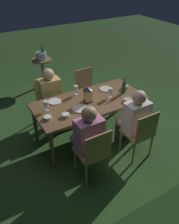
% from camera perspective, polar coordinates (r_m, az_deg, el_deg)
% --- Properties ---
extents(ground_plane, '(16.00, 16.00, 0.00)m').
position_cam_1_polar(ground_plane, '(4.25, 0.00, -5.85)').
color(ground_plane, '#2D5123').
extents(dining_table, '(1.87, 0.89, 0.75)m').
position_cam_1_polar(dining_table, '(3.85, 0.00, 2.10)').
color(dining_table, brown).
rests_on(dining_table, ground).
extents(chair_side_right_b, '(0.42, 0.40, 0.87)m').
position_cam_1_polar(chair_side_right_b, '(3.23, 1.10, -9.86)').
color(chair_side_right_b, '#9E7A51').
rests_on(chair_side_right_b, ground).
extents(person_in_pink, '(0.38, 0.47, 1.15)m').
position_cam_1_polar(person_in_pink, '(3.25, -0.67, -5.88)').
color(person_in_pink, '#C675A3').
rests_on(person_in_pink, ground).
extents(chair_side_right_a, '(0.42, 0.40, 0.87)m').
position_cam_1_polar(chair_side_right_a, '(3.64, 12.56, -4.97)').
color(chair_side_right_a, '#9E7A51').
rests_on(chair_side_right_a, ground).
extents(person_in_cream, '(0.38, 0.47, 1.15)m').
position_cam_1_polar(person_in_cream, '(3.66, 10.86, -1.49)').
color(person_in_cream, white).
rests_on(person_in_cream, ground).
extents(chair_side_left_a, '(0.42, 0.40, 0.87)m').
position_cam_1_polar(chair_side_left_a, '(4.76, -0.74, 5.94)').
color(chair_side_left_a, '#9E7A51').
rests_on(chair_side_left_a, ground).
extents(chair_side_left_b, '(0.42, 0.40, 0.87)m').
position_cam_1_polar(chair_side_left_b, '(4.46, -10.19, 3.27)').
color(chair_side_left_b, '#9E7A51').
rests_on(chair_side_left_b, ground).
extents(person_in_mustard, '(0.38, 0.47, 1.15)m').
position_cam_1_polar(person_in_mustard, '(4.22, -9.41, 3.89)').
color(person_in_mustard, tan).
rests_on(person_in_mustard, ground).
extents(lantern_centerpiece, '(0.15, 0.15, 0.27)m').
position_cam_1_polar(lantern_centerpiece, '(3.73, -0.47, 4.61)').
color(lantern_centerpiece, black).
rests_on(lantern_centerpiece, dining_table).
extents(green_bottle_on_table, '(0.07, 0.07, 0.29)m').
position_cam_1_polar(green_bottle_on_table, '(4.05, 8.54, 6.12)').
color(green_bottle_on_table, '#144723').
rests_on(green_bottle_on_table, dining_table).
extents(wine_glass_a, '(0.08, 0.08, 0.17)m').
position_cam_1_polar(wine_glass_a, '(3.96, -3.40, 5.88)').
color(wine_glass_a, silver).
rests_on(wine_glass_a, dining_table).
extents(wine_glass_b, '(0.08, 0.08, 0.17)m').
position_cam_1_polar(wine_glass_b, '(3.89, 5.21, 5.23)').
color(wine_glass_b, silver).
rests_on(wine_glass_b, dining_table).
extents(wine_glass_c, '(0.08, 0.08, 0.17)m').
position_cam_1_polar(wine_glass_c, '(3.57, -10.75, 1.93)').
color(wine_glass_c, silver).
rests_on(wine_glass_c, dining_table).
extents(plate_a, '(0.22, 0.22, 0.01)m').
position_cam_1_polar(plate_a, '(3.83, -8.66, 2.62)').
color(plate_a, white).
rests_on(plate_a, dining_table).
extents(plate_b, '(0.25, 0.25, 0.01)m').
position_cam_1_polar(plate_b, '(3.61, -2.33, 0.87)').
color(plate_b, silver).
rests_on(plate_b, dining_table).
extents(plate_c, '(0.22, 0.22, 0.01)m').
position_cam_1_polar(plate_c, '(4.18, 4.02, 5.78)').
color(plate_c, silver).
rests_on(plate_c, dining_table).
extents(bowl_olives, '(0.13, 0.13, 0.04)m').
position_cam_1_polar(bowl_olives, '(3.85, 9.42, 2.97)').
color(bowl_olives, '#BCAD8E').
rests_on(bowl_olives, dining_table).
extents(bowl_bread, '(0.12, 0.12, 0.04)m').
position_cam_1_polar(bowl_bread, '(3.43, -10.38, -1.38)').
color(bowl_bread, silver).
rests_on(bowl_bread, dining_table).
extents(bowl_salad, '(0.12, 0.12, 0.06)m').
position_cam_1_polar(bowl_salad, '(4.23, 8.78, 6.19)').
color(bowl_salad, '#BCAD8E').
rests_on(bowl_salad, dining_table).
extents(bowl_dip, '(0.11, 0.11, 0.05)m').
position_cam_1_polar(bowl_dip, '(3.44, -5.95, -0.76)').
color(bowl_dip, silver).
rests_on(bowl_dip, dining_table).
extents(side_table, '(0.50, 0.50, 0.69)m').
position_cam_1_polar(side_table, '(5.91, -11.57, 10.65)').
color(side_table, brown).
rests_on(side_table, ground).
extents(ice_bucket, '(0.26, 0.26, 0.34)m').
position_cam_1_polar(ice_bucket, '(5.79, -11.92, 13.65)').
color(ice_bucket, '#B2B7BF').
rests_on(ice_bucket, side_table).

